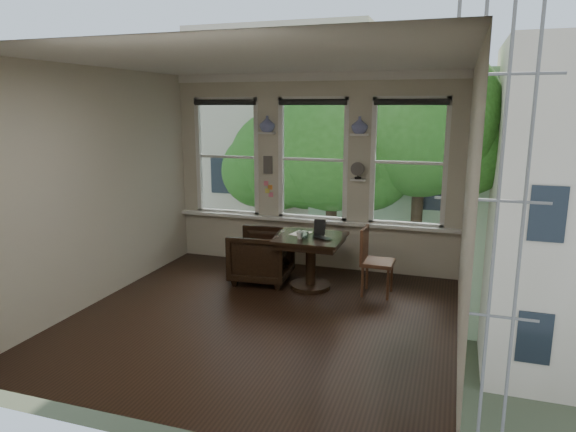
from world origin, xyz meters
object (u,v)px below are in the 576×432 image
(table, at_px, (311,262))
(armchair_left, at_px, (261,256))
(mug, at_px, (300,235))
(side_chair_right, at_px, (378,262))
(laptop, at_px, (319,239))

(table, height_order, armchair_left, armchair_left)
(table, xyz_separation_m, mug, (-0.11, -0.17, 0.42))
(side_chair_right, xyz_separation_m, laptop, (-0.77, -0.16, 0.30))
(table, xyz_separation_m, armchair_left, (-0.77, 0.07, 0.01))
(side_chair_right, relative_size, laptop, 3.04)
(side_chair_right, bearing_deg, armchair_left, 90.13)
(table, height_order, mug, mug)
(side_chair_right, relative_size, mug, 9.25)
(laptop, bearing_deg, mug, -138.07)
(armchair_left, distance_m, side_chair_right, 1.70)
(armchair_left, bearing_deg, side_chair_right, 84.26)
(side_chair_right, bearing_deg, table, 93.42)
(laptop, xyz_separation_m, mug, (-0.26, -0.05, 0.03))
(armchair_left, xyz_separation_m, mug, (0.66, -0.24, 0.42))
(mug, bearing_deg, table, 58.63)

